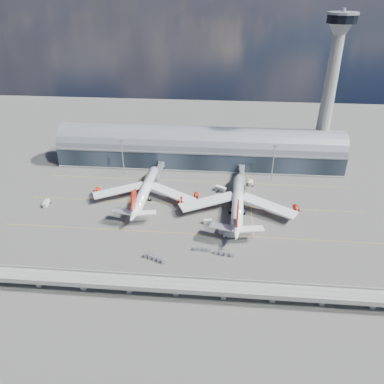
# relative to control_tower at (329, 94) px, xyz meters

# --- Properties ---
(ground) EXTENTS (500.00, 500.00, 0.00)m
(ground) POSITION_rel_control_tower_xyz_m (-85.00, -83.00, -51.64)
(ground) COLOR #474744
(ground) RESTS_ON ground
(taxi_lines) EXTENTS (200.00, 80.12, 0.01)m
(taxi_lines) POSITION_rel_control_tower_xyz_m (-85.00, -60.89, -51.63)
(taxi_lines) COLOR gold
(taxi_lines) RESTS_ON ground
(terminal) EXTENTS (200.00, 30.00, 28.00)m
(terminal) POSITION_rel_control_tower_xyz_m (-85.00, -5.01, -40.30)
(terminal) COLOR #1D2630
(terminal) RESTS_ON ground
(control_tower) EXTENTS (19.00, 19.00, 103.00)m
(control_tower) POSITION_rel_control_tower_xyz_m (0.00, 0.00, 0.00)
(control_tower) COLOR gray
(control_tower) RESTS_ON ground
(guideway) EXTENTS (220.00, 8.50, 7.20)m
(guideway) POSITION_rel_control_tower_xyz_m (-85.00, -138.00, -46.34)
(guideway) COLOR gray
(guideway) RESTS_ON ground
(floodlight_mast_left) EXTENTS (3.00, 0.70, 25.70)m
(floodlight_mast_left) POSITION_rel_control_tower_xyz_m (-135.00, -28.00, -38.00)
(floodlight_mast_left) COLOR gray
(floodlight_mast_left) RESTS_ON ground
(floodlight_mast_right) EXTENTS (3.00, 0.70, 25.70)m
(floodlight_mast_right) POSITION_rel_control_tower_xyz_m (-35.00, -28.00, -38.00)
(floodlight_mast_right) COLOR gray
(floodlight_mast_right) RESTS_ON ground
(airliner_left) EXTENTS (65.33, 68.59, 20.94)m
(airliner_left) POSITION_rel_control_tower_xyz_m (-113.98, -59.62, -45.65)
(airliner_left) COLOR white
(airliner_left) RESTS_ON ground
(airliner_right) EXTENTS (69.94, 73.09, 23.20)m
(airliner_right) POSITION_rel_control_tower_xyz_m (-58.25, -68.96, -45.62)
(airliner_right) COLOR white
(airliner_right) RESTS_ON ground
(jet_bridge_left) EXTENTS (4.40, 28.00, 7.25)m
(jet_bridge_left) POSITION_rel_control_tower_xyz_m (-110.44, -29.88, -46.46)
(jet_bridge_left) COLOR gray
(jet_bridge_left) RESTS_ON ground
(jet_bridge_right) EXTENTS (4.40, 32.00, 7.25)m
(jet_bridge_right) POSITION_rel_control_tower_xyz_m (-54.67, -31.82, -46.46)
(jet_bridge_right) COLOR gray
(jet_bridge_right) RESTS_ON ground
(service_truck_0) EXTENTS (3.21, 7.15, 2.86)m
(service_truck_0) POSITION_rel_control_tower_xyz_m (-171.00, -72.10, -50.16)
(service_truck_0) COLOR beige
(service_truck_0) RESTS_ON ground
(service_truck_1) EXTENTS (4.61, 2.53, 2.58)m
(service_truck_1) POSITION_rel_control_tower_xyz_m (-74.54, -82.74, -50.33)
(service_truck_1) COLOR beige
(service_truck_1) RESTS_ON ground
(service_truck_2) EXTENTS (7.62, 2.45, 2.75)m
(service_truck_2) POSITION_rel_control_tower_xyz_m (-62.12, -94.06, -50.20)
(service_truck_2) COLOR beige
(service_truck_2) RESTS_ON ground
(service_truck_3) EXTENTS (3.48, 6.19, 2.82)m
(service_truck_3) POSITION_rel_control_tower_xyz_m (-66.66, -89.90, -50.19)
(service_truck_3) COLOR beige
(service_truck_3) RESTS_ON ground
(service_truck_4) EXTENTS (3.70, 5.59, 2.98)m
(service_truck_4) POSITION_rel_control_tower_xyz_m (-48.96, -35.43, -50.13)
(service_truck_4) COLOR beige
(service_truck_4) RESTS_ON ground
(service_truck_5) EXTENTS (7.10, 5.70, 3.25)m
(service_truck_5) POSITION_rel_control_tower_xyz_m (-68.34, -45.21, -49.97)
(service_truck_5) COLOR beige
(service_truck_5) RESTS_ON ground
(cargo_train_0) EXTENTS (9.21, 2.08, 1.52)m
(cargo_train_0) POSITION_rel_control_tower_xyz_m (-76.24, -106.90, -50.84)
(cargo_train_0) COLOR gray
(cargo_train_0) RESTS_ON ground
(cargo_train_1) EXTENTS (11.61, 5.93, 1.59)m
(cargo_train_1) POSITION_rel_control_tower_xyz_m (-98.17, -115.98, -50.81)
(cargo_train_1) COLOR gray
(cargo_train_1) RESTS_ON ground
(cargo_train_2) EXTENTS (10.46, 3.67, 1.72)m
(cargo_train_2) POSITION_rel_control_tower_xyz_m (-65.19, -109.27, -50.74)
(cargo_train_2) COLOR gray
(cargo_train_2) RESTS_ON ground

